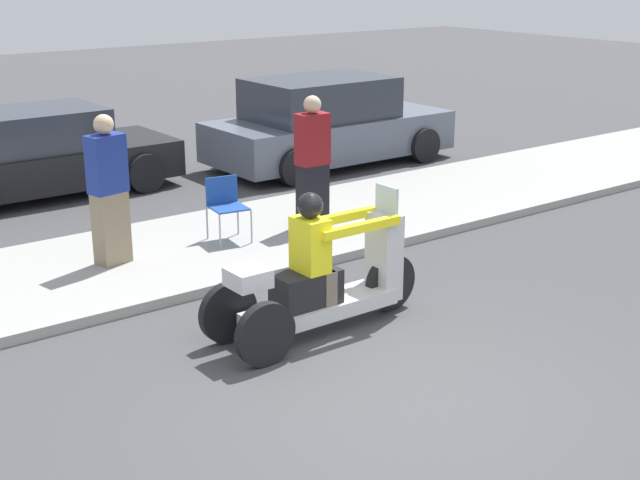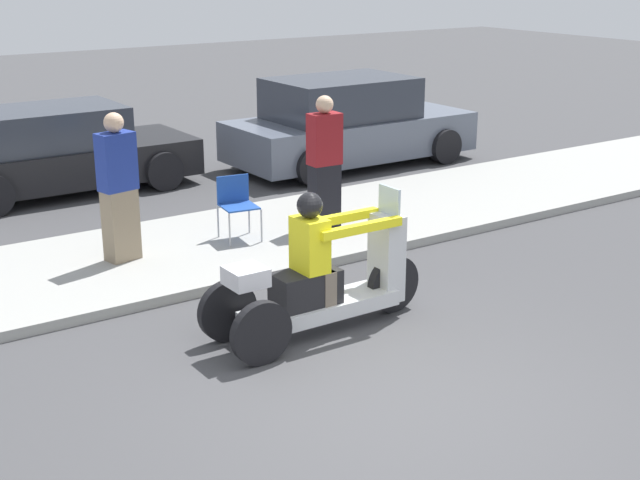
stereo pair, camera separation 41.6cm
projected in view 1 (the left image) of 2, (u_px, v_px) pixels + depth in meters
ground_plane at (406, 402)px, 7.74m from camera, size 60.00×60.00×0.00m
sidewalk_strip at (160, 258)px, 11.22m from camera, size 28.00×2.80×0.12m
motorcycle_trike at (320, 282)px, 9.04m from camera, size 2.48×0.76×1.50m
spectator_near_curb at (109, 193)px, 10.60m from camera, size 0.48×0.34×1.82m
spectator_far_back at (312, 165)px, 12.03m from camera, size 0.44×0.28×1.81m
folding_chair_set_back at (225, 202)px, 11.61m from camera, size 0.52×0.52×0.82m
parked_car_lot_center at (37, 155)px, 14.16m from camera, size 4.23×1.95×1.39m
parked_car_lot_left at (327, 124)px, 16.22m from camera, size 4.53×2.11×1.60m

